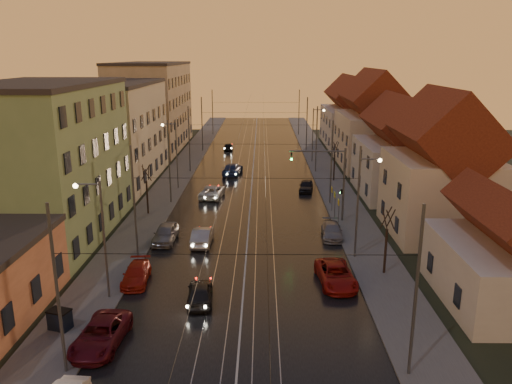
{
  "coord_description": "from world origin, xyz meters",
  "views": [
    {
      "loc": [
        1.22,
        -27.72,
        15.5
      ],
      "look_at": [
        0.66,
        20.52,
        2.25
      ],
      "focal_mm": 35.0,
      "sensor_mm": 36.0,
      "label": 1
    }
  ],
  "objects_px": {
    "driving_car_3": "(232,169)",
    "parked_right_2": "(306,186)",
    "parked_left_3": "(165,233)",
    "street_lamp_3": "(315,130)",
    "driving_car_1": "(202,236)",
    "parked_right_0": "(336,275)",
    "parked_left_1": "(101,334)",
    "driving_car_0": "(200,292)",
    "traffic_light_mast": "(334,175)",
    "parked_left_2": "(136,274)",
    "street_lamp_2": "(174,149)",
    "street_lamp_1": "(362,195)",
    "driving_car_2": "(212,192)",
    "parked_right_1": "(332,231)",
    "street_lamp_0": "(99,229)",
    "driving_car_4": "(229,147)",
    "dumpster": "(60,320)"
  },
  "relations": [
    {
      "from": "driving_car_1",
      "to": "parked_left_1",
      "type": "distance_m",
      "value": 15.87
    },
    {
      "from": "driving_car_3",
      "to": "street_lamp_0",
      "type": "bearing_deg",
      "value": 86.71
    },
    {
      "from": "driving_car_0",
      "to": "street_lamp_2",
      "type": "bearing_deg",
      "value": -82.03
    },
    {
      "from": "street_lamp_0",
      "to": "street_lamp_1",
      "type": "relative_size",
      "value": 1.0
    },
    {
      "from": "street_lamp_1",
      "to": "driving_car_1",
      "type": "relative_size",
      "value": 1.82
    },
    {
      "from": "driving_car_1",
      "to": "parked_left_1",
      "type": "bearing_deg",
      "value": 77.03
    },
    {
      "from": "parked_left_1",
      "to": "dumpster",
      "type": "distance_m",
      "value": 3.22
    },
    {
      "from": "traffic_light_mast",
      "to": "dumpster",
      "type": "distance_m",
      "value": 27.47
    },
    {
      "from": "street_lamp_1",
      "to": "driving_car_0",
      "type": "height_order",
      "value": "street_lamp_1"
    },
    {
      "from": "street_lamp_0",
      "to": "driving_car_0",
      "type": "xyz_separation_m",
      "value": [
        6.35,
        -0.35,
        -4.21
      ]
    },
    {
      "from": "parked_right_2",
      "to": "street_lamp_2",
      "type": "bearing_deg",
      "value": -175.1
    },
    {
      "from": "street_lamp_2",
      "to": "parked_left_3",
      "type": "height_order",
      "value": "street_lamp_2"
    },
    {
      "from": "street_lamp_3",
      "to": "parked_right_2",
      "type": "height_order",
      "value": "street_lamp_3"
    },
    {
      "from": "parked_right_2",
      "to": "traffic_light_mast",
      "type": "bearing_deg",
      "value": -74.32
    },
    {
      "from": "driving_car_1",
      "to": "driving_car_3",
      "type": "distance_m",
      "value": 25.65
    },
    {
      "from": "driving_car_0",
      "to": "parked_right_2",
      "type": "relative_size",
      "value": 1.03
    },
    {
      "from": "parked_left_3",
      "to": "parked_right_2",
      "type": "relative_size",
      "value": 1.15
    },
    {
      "from": "driving_car_4",
      "to": "dumpster",
      "type": "distance_m",
      "value": 57.56
    },
    {
      "from": "driving_car_4",
      "to": "parked_left_2",
      "type": "bearing_deg",
      "value": 85.07
    },
    {
      "from": "driving_car_1",
      "to": "parked_left_3",
      "type": "height_order",
      "value": "parked_left_3"
    },
    {
      "from": "street_lamp_1",
      "to": "driving_car_2",
      "type": "height_order",
      "value": "street_lamp_1"
    },
    {
      "from": "street_lamp_0",
      "to": "dumpster",
      "type": "xyz_separation_m",
      "value": [
        -1.35,
        -3.98,
        -4.19
      ]
    },
    {
      "from": "parked_right_0",
      "to": "parked_right_2",
      "type": "xyz_separation_m",
      "value": [
        0.04,
        24.8,
        -0.05
      ]
    },
    {
      "from": "parked_left_1",
      "to": "street_lamp_2",
      "type": "bearing_deg",
      "value": 96.14
    },
    {
      "from": "dumpster",
      "to": "driving_car_4",
      "type": "bearing_deg",
      "value": 101.8
    },
    {
      "from": "street_lamp_0",
      "to": "street_lamp_3",
      "type": "distance_m",
      "value": 47.62
    },
    {
      "from": "driving_car_2",
      "to": "driving_car_4",
      "type": "height_order",
      "value": "driving_car_2"
    },
    {
      "from": "driving_car_0",
      "to": "parked_right_2",
      "type": "distance_m",
      "value": 29.04
    },
    {
      "from": "driving_car_3",
      "to": "parked_right_2",
      "type": "relative_size",
      "value": 1.4
    },
    {
      "from": "driving_car_2",
      "to": "parked_right_0",
      "type": "height_order",
      "value": "parked_right_0"
    },
    {
      "from": "parked_left_2",
      "to": "street_lamp_2",
      "type": "bearing_deg",
      "value": 89.51
    },
    {
      "from": "parked_right_0",
      "to": "parked_right_1",
      "type": "xyz_separation_m",
      "value": [
        0.98,
        9.3,
        -0.09
      ]
    },
    {
      "from": "street_lamp_2",
      "to": "parked_left_1",
      "type": "distance_m",
      "value": 33.77
    },
    {
      "from": "parked_right_0",
      "to": "parked_left_3",
      "type": "bearing_deg",
      "value": 144.77
    },
    {
      "from": "traffic_light_mast",
      "to": "driving_car_3",
      "type": "distance_m",
      "value": 22.62
    },
    {
      "from": "street_lamp_1",
      "to": "driving_car_2",
      "type": "distance_m",
      "value": 21.55
    },
    {
      "from": "parked_left_1",
      "to": "parked_left_2",
      "type": "relative_size",
      "value": 1.18
    },
    {
      "from": "parked_right_2",
      "to": "parked_right_1",
      "type": "bearing_deg",
      "value": -78.59
    },
    {
      "from": "street_lamp_1",
      "to": "parked_right_1",
      "type": "relative_size",
      "value": 1.89
    },
    {
      "from": "parked_right_1",
      "to": "street_lamp_1",
      "type": "bearing_deg",
      "value": -62.09
    },
    {
      "from": "parked_right_2",
      "to": "driving_car_0",
      "type": "bearing_deg",
      "value": -100.61
    },
    {
      "from": "driving_car_0",
      "to": "parked_left_3",
      "type": "xyz_separation_m",
      "value": [
        -4.27,
        10.81,
        0.08
      ]
    },
    {
      "from": "traffic_light_mast",
      "to": "parked_right_1",
      "type": "relative_size",
      "value": 1.7
    },
    {
      "from": "parked_right_1",
      "to": "driving_car_4",
      "type": "bearing_deg",
      "value": 109.08
    },
    {
      "from": "traffic_light_mast",
      "to": "dumpster",
      "type": "xyz_separation_m",
      "value": [
        -18.45,
        -19.97,
        -3.9
      ]
    },
    {
      "from": "street_lamp_2",
      "to": "driving_car_2",
      "type": "xyz_separation_m",
      "value": [
        4.76,
        -3.69,
        -4.19
      ]
    },
    {
      "from": "driving_car_4",
      "to": "parked_left_3",
      "type": "distance_m",
      "value": 42.89
    },
    {
      "from": "driving_car_2",
      "to": "driving_car_3",
      "type": "distance_m",
      "value": 11.37
    },
    {
      "from": "street_lamp_0",
      "to": "parked_left_1",
      "type": "bearing_deg",
      "value": -74.62
    },
    {
      "from": "driving_car_1",
      "to": "parked_right_0",
      "type": "bearing_deg",
      "value": 144.45
    }
  ]
}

